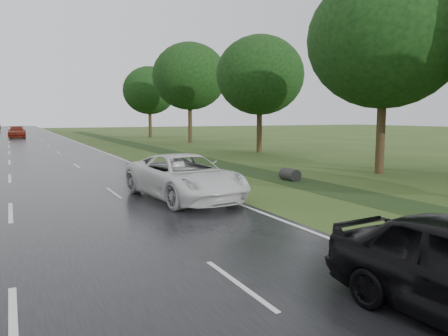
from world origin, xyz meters
name	(u,v)px	position (x,y,z in m)	size (l,w,h in m)	color
ground	(13,330)	(0.00, 0.00, 0.00)	(220.00, 220.00, 0.00)	#2E4518
road	(9,144)	(0.00, 45.00, 0.02)	(14.00, 180.00, 0.04)	black
edge_stripe_east	(76,142)	(6.75, 45.00, 0.04)	(0.12, 180.00, 0.01)	silver
center_line	(9,143)	(0.00, 45.00, 0.04)	(0.12, 180.00, 0.01)	silver
drainage_ditch	(211,162)	(11.50, 18.71, 0.04)	(2.20, 120.00, 0.56)	black
tree_east_b	(385,39)	(17.00, 10.00, 6.68)	(7.60, 7.60, 10.11)	#372716
tree_east_c	(260,75)	(18.20, 24.00, 6.14)	(7.00, 7.00, 9.29)	#372716
tree_east_d	(190,76)	(17.80, 38.00, 7.15)	(8.00, 8.00, 10.76)	#372716
tree_east_f	(150,90)	(17.50, 52.00, 6.37)	(7.20, 7.20, 9.62)	#372716
white_pickup	(185,177)	(5.50, 7.75, 0.81)	(2.57, 5.58, 1.55)	silver
far_car_red	(17,132)	(1.00, 57.96, 0.81)	(2.17, 5.33, 1.55)	maroon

